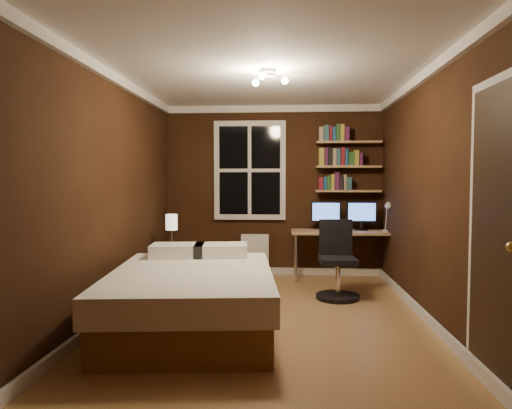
# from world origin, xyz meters

# --- Properties ---
(floor) EXTENTS (4.20, 4.20, 0.00)m
(floor) POSITION_xyz_m (0.00, 0.00, 0.00)
(floor) COLOR olive
(floor) RESTS_ON ground
(wall_back) EXTENTS (3.20, 0.04, 2.50)m
(wall_back) POSITION_xyz_m (0.00, 2.10, 1.25)
(wall_back) COLOR black
(wall_back) RESTS_ON ground
(wall_left) EXTENTS (0.04, 4.20, 2.50)m
(wall_left) POSITION_xyz_m (-1.60, 0.00, 1.25)
(wall_left) COLOR black
(wall_left) RESTS_ON ground
(wall_right) EXTENTS (0.04, 4.20, 2.50)m
(wall_right) POSITION_xyz_m (1.60, 0.00, 1.25)
(wall_right) COLOR black
(wall_right) RESTS_ON ground
(ceiling) EXTENTS (3.20, 4.20, 0.02)m
(ceiling) POSITION_xyz_m (0.00, 0.00, 2.50)
(ceiling) COLOR white
(ceiling) RESTS_ON wall_back
(window) EXTENTS (1.06, 0.06, 1.46)m
(window) POSITION_xyz_m (-0.35, 2.06, 1.55)
(window) COLOR silver
(window) RESTS_ON wall_back
(door) EXTENTS (0.03, 0.82, 2.05)m
(door) POSITION_xyz_m (1.59, -1.55, 1.02)
(door) COLOR black
(door) RESTS_ON ground
(door_knob) EXTENTS (0.06, 0.06, 0.06)m
(door_knob) POSITION_xyz_m (1.55, -1.85, 1.00)
(door_knob) COLOR gold
(door_knob) RESTS_ON door
(ceiling_fixture) EXTENTS (0.44, 0.44, 0.18)m
(ceiling_fixture) POSITION_xyz_m (0.00, -0.10, 2.40)
(ceiling_fixture) COLOR beige
(ceiling_fixture) RESTS_ON ceiling
(bookshelf_lower) EXTENTS (0.92, 0.22, 0.03)m
(bookshelf_lower) POSITION_xyz_m (1.08, 1.98, 1.25)
(bookshelf_lower) COLOR #A67650
(bookshelf_lower) RESTS_ON wall_back
(books_row_lower) EXTENTS (0.48, 0.16, 0.23)m
(books_row_lower) POSITION_xyz_m (1.08, 1.98, 1.38)
(books_row_lower) COLOR maroon
(books_row_lower) RESTS_ON bookshelf_lower
(bookshelf_middle) EXTENTS (0.92, 0.22, 0.03)m
(bookshelf_middle) POSITION_xyz_m (1.08, 1.98, 1.60)
(bookshelf_middle) COLOR #A67650
(bookshelf_middle) RESTS_ON wall_back
(books_row_middle) EXTENTS (0.60, 0.16, 0.23)m
(books_row_middle) POSITION_xyz_m (1.08, 1.98, 1.73)
(books_row_middle) COLOR navy
(books_row_middle) RESTS_ON bookshelf_middle
(bookshelf_upper) EXTENTS (0.92, 0.22, 0.03)m
(bookshelf_upper) POSITION_xyz_m (1.08, 1.98, 1.95)
(bookshelf_upper) COLOR #A67650
(bookshelf_upper) RESTS_ON wall_back
(books_row_upper) EXTENTS (0.42, 0.16, 0.23)m
(books_row_upper) POSITION_xyz_m (1.08, 1.98, 2.08)
(books_row_upper) COLOR #295B27
(books_row_upper) RESTS_ON bookshelf_upper
(bed) EXTENTS (1.68, 2.19, 0.70)m
(bed) POSITION_xyz_m (-0.69, -0.46, 0.30)
(bed) COLOR brown
(bed) RESTS_ON ground
(nightstand) EXTENTS (0.49, 0.49, 0.54)m
(nightstand) POSITION_xyz_m (-1.27, 1.04, 0.27)
(nightstand) COLOR brown
(nightstand) RESTS_ON ground
(bedside_lamp) EXTENTS (0.15, 0.15, 0.44)m
(bedside_lamp) POSITION_xyz_m (-1.27, 1.04, 0.75)
(bedside_lamp) COLOR beige
(bedside_lamp) RESTS_ON nightstand
(radiator) EXTENTS (0.40, 0.14, 0.60)m
(radiator) POSITION_xyz_m (-0.27, 1.99, 0.30)
(radiator) COLOR silver
(radiator) RESTS_ON ground
(desk) EXTENTS (1.45, 0.55, 0.69)m
(desk) POSITION_xyz_m (0.99, 1.81, 0.63)
(desk) COLOR #A67650
(desk) RESTS_ON ground
(monitor_left) EXTENTS (0.43, 0.12, 0.41)m
(monitor_left) POSITION_xyz_m (0.76, 1.88, 0.90)
(monitor_left) COLOR black
(monitor_left) RESTS_ON desk
(monitor_right) EXTENTS (0.43, 0.12, 0.41)m
(monitor_right) POSITION_xyz_m (1.27, 1.88, 0.90)
(monitor_right) COLOR black
(monitor_right) RESTS_ON desk
(desk_lamp) EXTENTS (0.14, 0.32, 0.44)m
(desk_lamp) POSITION_xyz_m (1.58, 1.67, 0.91)
(desk_lamp) COLOR silver
(desk_lamp) RESTS_ON desk
(office_chair) EXTENTS (0.51, 0.51, 0.93)m
(office_chair) POSITION_xyz_m (0.80, 0.75, 0.35)
(office_chair) COLOR black
(office_chair) RESTS_ON ground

